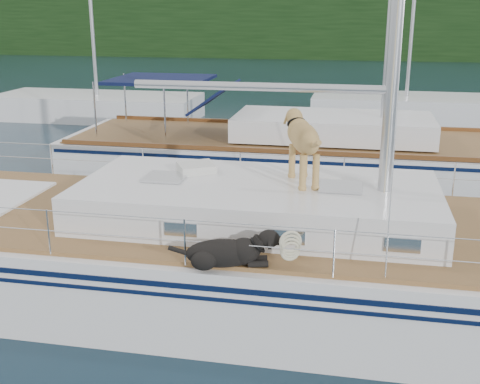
# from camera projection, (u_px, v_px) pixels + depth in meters

# --- Properties ---
(ground) EXTENTS (120.00, 120.00, 0.00)m
(ground) POSITION_uv_depth(u_px,v_px,m) (206.00, 291.00, 9.44)
(ground) COLOR black
(ground) RESTS_ON ground
(tree_line) EXTENTS (90.00, 3.00, 6.00)m
(tree_line) POSITION_uv_depth(u_px,v_px,m) (337.00, 23.00, 50.74)
(tree_line) COLOR black
(tree_line) RESTS_ON ground
(shore_bank) EXTENTS (92.00, 1.00, 1.20)m
(shore_bank) POSITION_uv_depth(u_px,v_px,m) (336.00, 51.00, 52.57)
(shore_bank) COLOR #595147
(shore_bank) RESTS_ON ground
(main_sailboat) EXTENTS (12.00, 3.94, 14.01)m
(main_sailboat) POSITION_uv_depth(u_px,v_px,m) (212.00, 252.00, 9.22)
(main_sailboat) COLOR white
(main_sailboat) RESTS_ON ground
(neighbor_sailboat) EXTENTS (11.00, 3.50, 13.30)m
(neighbor_sailboat) POSITION_uv_depth(u_px,v_px,m) (288.00, 157.00, 15.26)
(neighbor_sailboat) COLOR white
(neighbor_sailboat) RESTS_ON ground
(bg_boat_west) EXTENTS (8.00, 3.00, 11.65)m
(bg_boat_west) POSITION_uv_depth(u_px,v_px,m) (98.00, 107.00, 23.91)
(bg_boat_west) COLOR white
(bg_boat_west) RESTS_ON ground
(bg_boat_center) EXTENTS (7.20, 3.00, 11.65)m
(bg_boat_center) POSITION_uv_depth(u_px,v_px,m) (405.00, 109.00, 23.57)
(bg_boat_center) COLOR white
(bg_boat_center) RESTS_ON ground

